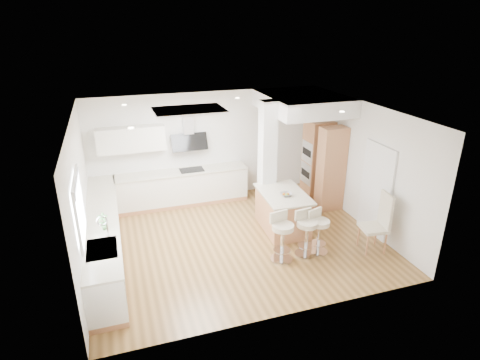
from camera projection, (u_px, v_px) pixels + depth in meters
name	position (u px, v px, depth m)	size (l,w,h in m)	color
ground	(237.00, 240.00, 8.71)	(6.00, 6.00, 0.00)	olive
ceiling	(237.00, 240.00, 8.71)	(6.00, 5.00, 0.02)	white
wall_back	(207.00, 146.00, 10.39)	(6.00, 0.04, 2.80)	white
wall_left	(81.00, 200.00, 7.32)	(0.04, 5.00, 2.80)	white
wall_right	(363.00, 165.00, 9.05)	(0.04, 5.00, 2.80)	white
skylight	(190.00, 111.00, 7.97)	(4.10, 2.10, 0.06)	white
window_left	(79.00, 205.00, 6.43)	(0.06, 1.28, 1.07)	white
doorway_right	(376.00, 191.00, 8.67)	(0.05, 1.00, 2.10)	#494039
counter_left	(104.00, 236.00, 7.96)	(0.63, 4.50, 1.35)	tan
counter_back	(176.00, 179.00, 10.14)	(3.62, 0.63, 2.50)	tan
pillar	(267.00, 161.00, 9.32)	(0.35, 0.35, 2.80)	white
soffit	(302.00, 103.00, 9.57)	(1.78, 2.20, 0.40)	white
oven_column	(322.00, 164.00, 10.17)	(0.63, 1.21, 2.10)	tan
peninsula	(283.00, 211.00, 9.04)	(1.03, 1.49, 0.95)	tan
bar_stool_a	(282.00, 234.00, 7.81)	(0.52, 0.52, 1.00)	silver
bar_stool_b	(306.00, 231.00, 7.99)	(0.49, 0.49, 0.96)	silver
bar_stool_c	(319.00, 229.00, 8.09)	(0.53, 0.53, 0.93)	silver
dining_chair	(379.00, 220.00, 8.11)	(0.56, 0.56, 1.27)	beige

